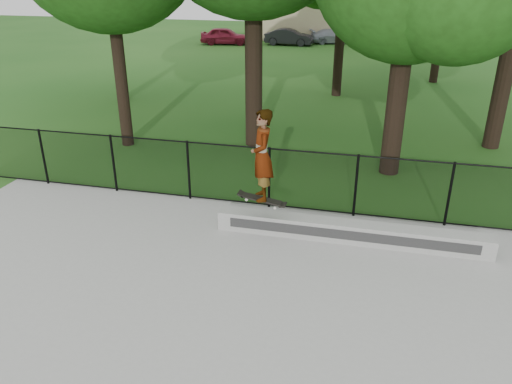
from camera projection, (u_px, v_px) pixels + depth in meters
grind_ledge at (350, 232)px, 10.39m from camera, size 5.64×0.40×0.42m
car_a at (225, 36)px, 37.14m from camera, size 3.79×1.97×1.24m
car_b at (289, 37)px, 36.81m from camera, size 3.27×1.36×1.17m
car_c at (334, 36)px, 37.67m from camera, size 3.62×2.46×1.05m
skater_airborne at (262, 157)px, 9.91m from camera, size 0.84×0.80×2.03m
chainlink_fence at (269, 178)px, 11.66m from camera, size 16.06×0.06×1.50m
distant_building at (329, 10)px, 39.96m from camera, size 12.40×6.40×4.30m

